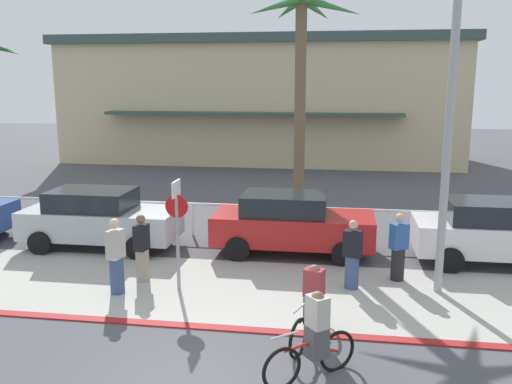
{
  "coord_description": "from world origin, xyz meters",
  "views": [
    {
      "loc": [
        2.12,
        -7.46,
        4.73
      ],
      "look_at": [
        0.07,
        6.0,
        1.95
      ],
      "focal_mm": 38.36,
      "sensor_mm": 36.0,
      "label": 1
    }
  ],
  "objects_px": {
    "pedestrian_2": "(116,259)",
    "pedestrian_3": "(398,250)",
    "pedestrian_1": "(352,258)",
    "palm_tree_1": "(301,59)",
    "car_red_2": "(291,223)",
    "car_white_3": "(499,232)",
    "pedestrian_0": "(142,251)",
    "stop_sign_bike_lane": "(177,219)",
    "cyclist_black_1": "(313,306)",
    "cyclist_red_0": "(314,338)",
    "car_silver_1": "(99,218)",
    "streetlight_curb": "(453,103)"
  },
  "relations": [
    {
      "from": "pedestrian_2",
      "to": "pedestrian_3",
      "type": "distance_m",
      "value": 6.58
    },
    {
      "from": "pedestrian_1",
      "to": "pedestrian_2",
      "type": "distance_m",
      "value": 5.34
    },
    {
      "from": "palm_tree_1",
      "to": "car_red_2",
      "type": "relative_size",
      "value": 1.67
    },
    {
      "from": "pedestrian_3",
      "to": "pedestrian_2",
      "type": "bearing_deg",
      "value": -164.11
    },
    {
      "from": "pedestrian_3",
      "to": "car_white_3",
      "type": "bearing_deg",
      "value": 31.29
    },
    {
      "from": "palm_tree_1",
      "to": "car_red_2",
      "type": "bearing_deg",
      "value": -89.72
    },
    {
      "from": "car_red_2",
      "to": "pedestrian_0",
      "type": "xyz_separation_m",
      "value": [
        -3.31,
        -2.71,
        -0.11
      ]
    },
    {
      "from": "stop_sign_bike_lane",
      "to": "pedestrian_1",
      "type": "bearing_deg",
      "value": 9.83
    },
    {
      "from": "pedestrian_1",
      "to": "cyclist_black_1",
      "type": "bearing_deg",
      "value": -105.6
    },
    {
      "from": "palm_tree_1",
      "to": "pedestrian_1",
      "type": "xyz_separation_m",
      "value": [
        1.64,
        -5.51,
        -4.65
      ]
    },
    {
      "from": "cyclist_red_0",
      "to": "cyclist_black_1",
      "type": "relative_size",
      "value": 0.87
    },
    {
      "from": "car_red_2",
      "to": "cyclist_red_0",
      "type": "relative_size",
      "value": 2.93
    },
    {
      "from": "pedestrian_1",
      "to": "car_red_2",
      "type": "bearing_deg",
      "value": 123.39
    },
    {
      "from": "car_white_3",
      "to": "pedestrian_1",
      "type": "distance_m",
      "value": 4.48
    },
    {
      "from": "car_red_2",
      "to": "pedestrian_2",
      "type": "relative_size",
      "value": 2.51
    },
    {
      "from": "stop_sign_bike_lane",
      "to": "cyclist_red_0",
      "type": "distance_m",
      "value": 4.75
    },
    {
      "from": "cyclist_red_0",
      "to": "pedestrian_3",
      "type": "bearing_deg",
      "value": 69.34
    },
    {
      "from": "cyclist_black_1",
      "to": "pedestrian_0",
      "type": "relative_size",
      "value": 1.05
    },
    {
      "from": "car_silver_1",
      "to": "car_white_3",
      "type": "relative_size",
      "value": 1.0
    },
    {
      "from": "pedestrian_0",
      "to": "pedestrian_3",
      "type": "xyz_separation_m",
      "value": [
        6.03,
        0.96,
        0.01
      ]
    },
    {
      "from": "car_red_2",
      "to": "cyclist_black_1",
      "type": "bearing_deg",
      "value": -80.68
    },
    {
      "from": "car_silver_1",
      "to": "palm_tree_1",
      "type": "bearing_deg",
      "value": 31.19
    },
    {
      "from": "palm_tree_1",
      "to": "car_silver_1",
      "type": "xyz_separation_m",
      "value": [
        -5.47,
        -3.31,
        -4.53
      ]
    },
    {
      "from": "car_white_3",
      "to": "pedestrian_1",
      "type": "bearing_deg",
      "value": -148.27
    },
    {
      "from": "car_white_3",
      "to": "cyclist_black_1",
      "type": "height_order",
      "value": "car_white_3"
    },
    {
      "from": "palm_tree_1",
      "to": "pedestrian_2",
      "type": "bearing_deg",
      "value": -118.56
    },
    {
      "from": "car_red_2",
      "to": "cyclist_black_1",
      "type": "xyz_separation_m",
      "value": [
        0.85,
        -5.21,
        -0.18
      ]
    },
    {
      "from": "stop_sign_bike_lane",
      "to": "cyclist_black_1",
      "type": "relative_size",
      "value": 1.48
    },
    {
      "from": "cyclist_black_1",
      "to": "stop_sign_bike_lane",
      "type": "bearing_deg",
      "value": 146.73
    },
    {
      "from": "car_silver_1",
      "to": "cyclist_red_0",
      "type": "height_order",
      "value": "car_silver_1"
    },
    {
      "from": "cyclist_red_0",
      "to": "pedestrian_2",
      "type": "height_order",
      "value": "pedestrian_2"
    },
    {
      "from": "streetlight_curb",
      "to": "cyclist_red_0",
      "type": "xyz_separation_m",
      "value": [
        -2.62,
        -3.87,
        -3.58
      ]
    },
    {
      "from": "palm_tree_1",
      "to": "pedestrian_0",
      "type": "bearing_deg",
      "value": -119.8
    },
    {
      "from": "pedestrian_1",
      "to": "pedestrian_3",
      "type": "height_order",
      "value": "pedestrian_3"
    },
    {
      "from": "cyclist_black_1",
      "to": "pedestrian_3",
      "type": "height_order",
      "value": "pedestrian_3"
    },
    {
      "from": "stop_sign_bike_lane",
      "to": "pedestrian_3",
      "type": "xyz_separation_m",
      "value": [
        5.02,
        1.39,
        -0.91
      ]
    },
    {
      "from": "car_silver_1",
      "to": "cyclist_black_1",
      "type": "distance_m",
      "value": 8.04
    },
    {
      "from": "cyclist_red_0",
      "to": "cyclist_black_1",
      "type": "bearing_deg",
      "value": 94.12
    },
    {
      "from": "cyclist_red_0",
      "to": "cyclist_black_1",
      "type": "xyz_separation_m",
      "value": [
        -0.09,
        1.26,
        0.0
      ]
    },
    {
      "from": "car_silver_1",
      "to": "pedestrian_3",
      "type": "distance_m",
      "value": 8.34
    },
    {
      "from": "cyclist_black_1",
      "to": "pedestrian_1",
      "type": "xyz_separation_m",
      "value": [
        0.77,
        2.75,
        0.06
      ]
    },
    {
      "from": "car_silver_1",
      "to": "cyclist_red_0",
      "type": "distance_m",
      "value": 8.93
    },
    {
      "from": "cyclist_red_0",
      "to": "pedestrian_2",
      "type": "relative_size",
      "value": 0.86
    },
    {
      "from": "car_white_3",
      "to": "pedestrian_0",
      "type": "distance_m",
      "value": 9.13
    },
    {
      "from": "car_white_3",
      "to": "cyclist_black_1",
      "type": "bearing_deg",
      "value": -131.89
    },
    {
      "from": "cyclist_black_1",
      "to": "car_white_3",
      "type": "bearing_deg",
      "value": 48.11
    },
    {
      "from": "pedestrian_0",
      "to": "cyclist_black_1",
      "type": "bearing_deg",
      "value": -30.87
    },
    {
      "from": "palm_tree_1",
      "to": "cyclist_red_0",
      "type": "xyz_separation_m",
      "value": [
        0.96,
        -9.51,
        -4.71
      ]
    },
    {
      "from": "palm_tree_1",
      "to": "car_red_2",
      "type": "distance_m",
      "value": 5.46
    },
    {
      "from": "streetlight_curb",
      "to": "car_white_3",
      "type": "distance_m",
      "value": 4.61
    }
  ]
}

